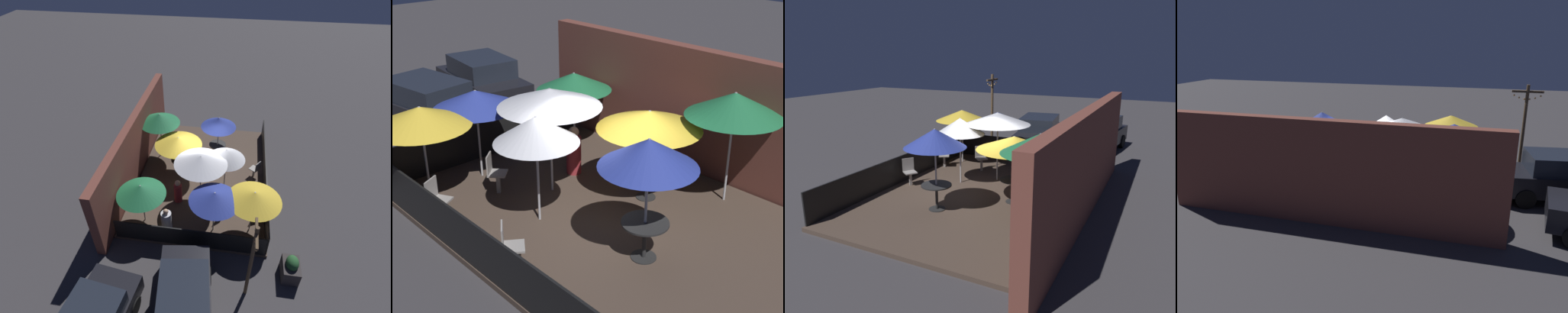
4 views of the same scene
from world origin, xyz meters
TOP-DOWN VIEW (x-y plane):
  - ground_plane at (0.00, 0.00)m, footprint 60.00×60.00m
  - patio_deck at (0.00, 0.00)m, footprint 8.56×6.13m
  - building_wall at (0.00, 3.30)m, footprint 10.16×0.36m
  - fence_front at (0.00, -3.02)m, footprint 8.36×0.05m
  - fence_side_left at (-4.24, 0.00)m, footprint 0.05×5.93m
  - patio_umbrella_0 at (1.65, -0.56)m, footprint 1.78×1.78m
  - patio_umbrella_1 at (0.13, 1.21)m, footprint 2.27×2.27m
  - patio_umbrella_2 at (-1.57, -0.10)m, footprint 2.29×2.29m
  - patio_umbrella_3 at (-3.32, -0.87)m, footprint 2.00×2.00m
  - patio_umbrella_4 at (-0.75, -1.12)m, footprint 1.72×1.72m
  - patio_umbrella_5 at (1.39, 2.40)m, footprint 2.05×2.05m
  - patio_umbrella_6 at (-3.09, -2.36)m, footprint 2.12×2.12m
  - patio_umbrella_7 at (-3.23, 2.06)m, footprint 1.99×1.99m
  - dining_table_0 at (1.65, -0.56)m, footprint 0.88×0.88m
  - dining_table_1 at (0.13, 1.21)m, footprint 0.81×0.81m
  - patio_chair_0 at (0.26, -2.58)m, footprint 0.56×0.56m
  - patio_chair_1 at (-2.15, -2.67)m, footprint 0.54×0.54m
  - patio_chair_2 at (-2.35, -1.13)m, footprint 0.57×0.57m
  - patron_0 at (-1.91, 0.87)m, footprint 0.46×0.46m
  - patron_1 at (-3.56, 1.02)m, footprint 0.59×0.59m
  - parked_car_0 at (-6.94, -0.31)m, footprint 4.35×2.26m
  - parked_car_1 at (-8.07, 2.29)m, footprint 4.03×2.17m

SIDE VIEW (x-z plane):
  - ground_plane at x=0.00m, z-range 0.00..0.00m
  - patio_deck at x=0.00m, z-range 0.00..0.12m
  - fence_front at x=0.00m, z-range 0.12..1.07m
  - fence_side_left at x=-4.24m, z-range 0.12..1.07m
  - patio_chair_0 at x=0.26m, z-range 0.16..1.08m
  - patron_1 at x=-3.56m, z-range 0.04..1.21m
  - patio_chair_1 at x=-2.15m, z-range 0.16..1.09m
  - patio_chair_2 at x=-2.35m, z-range 0.17..1.12m
  - patron_0 at x=-1.91m, z-range 0.07..1.27m
  - dining_table_1 at x=0.13m, z-range 0.33..1.06m
  - dining_table_0 at x=1.65m, z-range 0.34..1.11m
  - parked_car_1 at x=-8.07m, z-range 0.03..1.65m
  - parked_car_0 at x=-6.94m, z-range 0.03..1.65m
  - building_wall at x=0.00m, z-range 0.00..3.10m
  - patio_umbrella_7 at x=-3.23m, z-range 0.90..2.91m
  - patio_umbrella_1 at x=0.13m, z-range 0.95..3.01m
  - patio_umbrella_3 at x=-3.32m, z-range 0.98..3.14m
  - patio_umbrella_6 at x=-3.09m, z-range 0.99..3.16m
  - patio_umbrella_4 at x=-0.75m, z-range 0.99..3.28m
  - patio_umbrella_0 at x=1.65m, z-range 1.05..3.44m
  - patio_umbrella_2 at x=-1.57m, z-range 1.13..3.56m
  - patio_umbrella_5 at x=1.39m, z-range 1.10..3.60m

